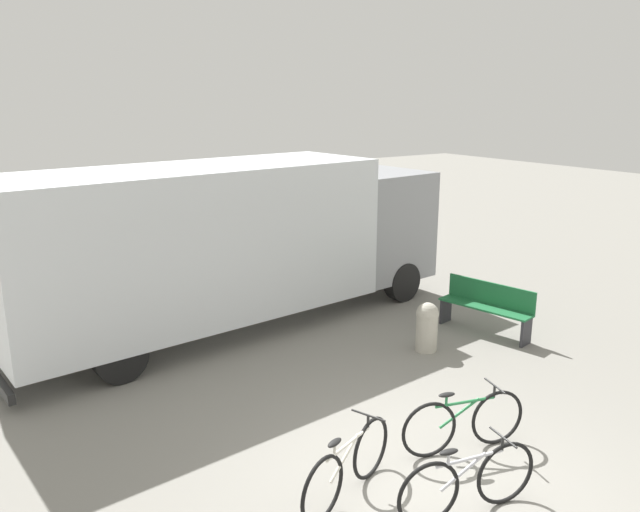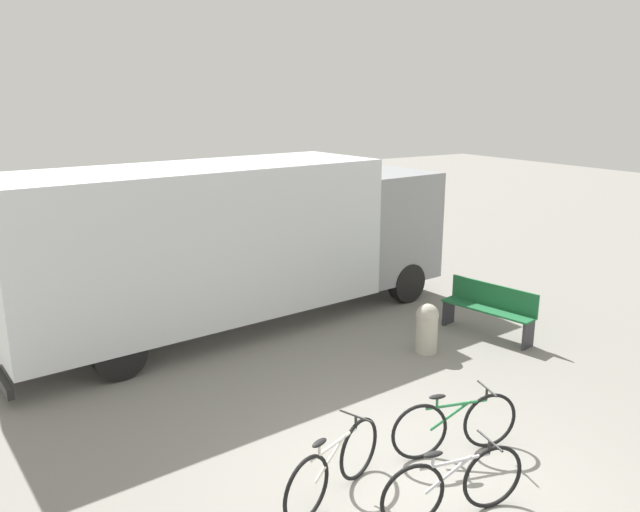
% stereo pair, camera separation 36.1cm
% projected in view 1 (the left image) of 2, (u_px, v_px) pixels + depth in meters
% --- Properties ---
extents(ground_plane, '(60.00, 60.00, 0.00)m').
position_uv_depth(ground_plane, '(436.00, 484.00, 7.12)').
color(ground_plane, gray).
extents(delivery_truck, '(8.99, 2.96, 3.11)m').
position_uv_depth(delivery_truck, '(235.00, 239.00, 11.62)').
color(delivery_truck, silver).
rests_on(delivery_truck, ground).
extents(park_bench, '(0.75, 1.82, 0.95)m').
position_uv_depth(park_bench, '(487.00, 305.00, 11.56)').
color(park_bench, '#1E6638').
rests_on(park_bench, ground).
extents(bicycle_near, '(1.60, 0.67, 0.83)m').
position_uv_depth(bicycle_near, '(348.00, 466.00, 6.80)').
color(bicycle_near, black).
rests_on(bicycle_near, ground).
extents(bicycle_middle, '(1.67, 0.49, 0.83)m').
position_uv_depth(bicycle_middle, '(468.00, 482.00, 6.52)').
color(bicycle_middle, black).
rests_on(bicycle_middle, ground).
extents(bicycle_far, '(1.64, 0.57, 0.83)m').
position_uv_depth(bicycle_far, '(464.00, 422.00, 7.71)').
color(bicycle_far, black).
rests_on(bicycle_far, ground).
extents(bollard_near_bench, '(0.39, 0.39, 0.87)m').
position_uv_depth(bollard_near_bench, '(427.00, 325.00, 10.74)').
color(bollard_near_bench, '#B2AD9E').
rests_on(bollard_near_bench, ground).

